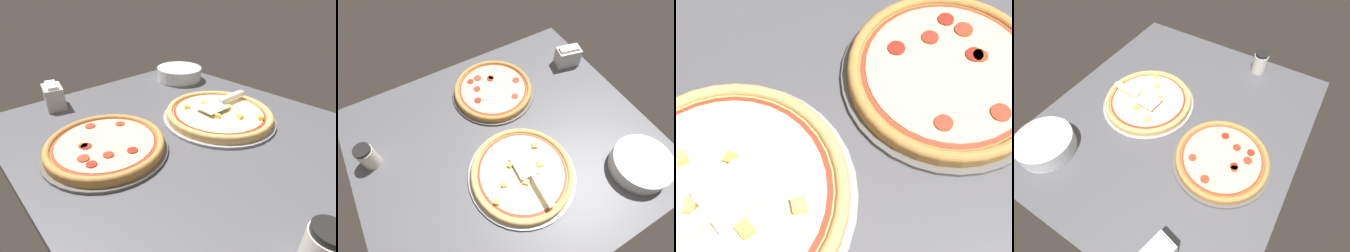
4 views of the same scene
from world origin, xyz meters
TOP-DOWN VIEW (x-y plane):
  - ground_plane at (0.00, 0.00)cm, footprint 124.71×109.80cm
  - pizza_pan_front at (-2.00, -15.43)cm, footprint 42.82×42.82cm
  - pizza_front at (-2.00, -15.43)cm, footprint 40.26×40.26cm
  - pizza_pan_back at (8.58, 28.06)cm, footprint 39.42×39.42cm
  - pizza_back at (8.58, 28.07)cm, footprint 37.05×37.05cm
  - serving_spatula at (-0.07, -22.87)cm, footprint 8.91×24.58cm
  - plate_stack at (40.45, -36.09)cm, footprint 23.39×23.39cm
  - parmesan_shaker at (-52.05, 19.92)cm, footprint 7.13×7.13cm
  - napkin_holder at (51.70, 26.63)cm, footprint 13.06×9.69cm

SIDE VIEW (x-z plane):
  - ground_plane at x=0.00cm, z-range -3.60..0.00cm
  - pizza_pan_front at x=-2.00cm, z-range 0.00..1.00cm
  - pizza_pan_back at x=8.58cm, z-range 0.00..1.00cm
  - pizza_front at x=-2.00cm, z-range 0.73..4.45cm
  - pizza_back at x=8.58cm, z-range 1.05..4.19cm
  - plate_stack at x=40.45cm, z-range 0.00..7.00cm
  - napkin_holder at x=51.70cm, z-range -0.30..10.20cm
  - parmesan_shaker at x=-52.05cm, z-range -0.10..11.08cm
  - serving_spatula at x=-0.07cm, z-range 4.50..6.50cm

